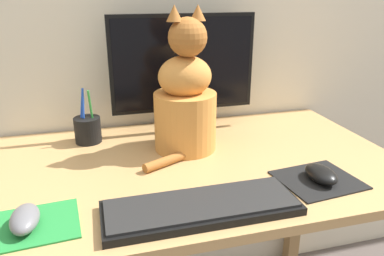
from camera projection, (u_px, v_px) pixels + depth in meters
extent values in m
cube|color=tan|center=(196.00, 166.00, 1.06)|extent=(1.16, 0.70, 0.02)
cube|color=olive|center=(27.00, 238.00, 1.34)|extent=(0.05, 0.05, 0.71)
cube|color=olive|center=(297.00, 197.00, 1.60)|extent=(0.05, 0.05, 0.71)
cylinder|color=black|center=(184.00, 129.00, 1.29)|extent=(0.17, 0.17, 0.01)
cylinder|color=black|center=(184.00, 118.00, 1.28)|extent=(0.04, 0.04, 0.07)
cube|color=black|center=(183.00, 63.00, 1.21)|extent=(0.48, 0.02, 0.31)
cube|color=black|center=(184.00, 64.00, 1.21)|extent=(0.45, 0.00, 0.29)
cube|color=black|center=(201.00, 208.00, 0.82)|extent=(0.43, 0.15, 0.02)
cube|color=black|center=(201.00, 203.00, 0.81)|extent=(0.41, 0.13, 0.01)
cube|color=#238438|center=(36.00, 225.00, 0.77)|extent=(0.18, 0.17, 0.00)
cube|color=black|center=(318.00, 180.00, 0.95)|extent=(0.21, 0.19, 0.00)
ellipsoid|color=slate|center=(25.00, 219.00, 0.76)|extent=(0.06, 0.10, 0.04)
ellipsoid|color=black|center=(321.00, 174.00, 0.94)|extent=(0.07, 0.10, 0.04)
cylinder|color=#D6893D|center=(185.00, 121.00, 1.12)|extent=(0.20, 0.20, 0.17)
ellipsoid|color=#D6893D|center=(185.00, 76.00, 1.07)|extent=(0.17, 0.15, 0.12)
sphere|color=#A36028|center=(186.00, 37.00, 1.02)|extent=(0.12, 0.12, 0.11)
cone|color=#A36028|center=(174.00, 13.00, 0.99)|extent=(0.05, 0.05, 0.04)
cone|color=#A36028|center=(198.00, 12.00, 1.01)|extent=(0.05, 0.05, 0.04)
cylinder|color=#A36028|center=(180.00, 156.00, 1.06)|extent=(0.23, 0.13, 0.03)
cylinder|color=black|center=(88.00, 130.00, 1.18)|extent=(0.08, 0.08, 0.08)
cylinder|color=#1E47B2|center=(82.00, 110.00, 1.17)|extent=(0.03, 0.03, 0.14)
cylinder|color=green|center=(91.00, 112.00, 1.16)|extent=(0.01, 0.02, 0.14)
cylinder|color=#1E47B2|center=(83.00, 111.00, 1.16)|extent=(0.01, 0.03, 0.14)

